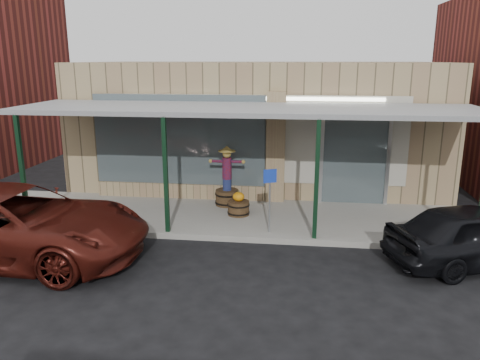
# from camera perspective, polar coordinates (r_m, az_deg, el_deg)

# --- Properties ---
(ground) EXTENTS (120.00, 120.00, 0.00)m
(ground) POSITION_cam_1_polar(r_m,az_deg,el_deg) (9.61, -1.66, -12.10)
(ground) COLOR black
(ground) RESTS_ON ground
(sidewalk) EXTENTS (40.00, 3.20, 0.15)m
(sidewalk) POSITION_cam_1_polar(r_m,az_deg,el_deg) (12.87, 0.76, -4.65)
(sidewalk) COLOR gray
(sidewalk) RESTS_ON ground
(storefront) EXTENTS (12.00, 6.25, 4.20)m
(storefront) POSITION_cam_1_polar(r_m,az_deg,el_deg) (16.84, 2.51, 6.98)
(storefront) COLOR #97825D
(storefront) RESTS_ON ground
(awning) EXTENTS (12.00, 3.00, 3.04)m
(awning) POSITION_cam_1_polar(r_m,az_deg,el_deg) (12.19, 0.79, 8.44)
(awning) COLOR gray
(awning) RESTS_ON ground
(block_buildings_near) EXTENTS (61.00, 8.00, 8.00)m
(block_buildings_near) POSITION_cam_1_polar(r_m,az_deg,el_deg) (17.70, 9.50, 12.60)
(block_buildings_near) COLOR maroon
(block_buildings_near) RESTS_ON ground
(barrel_scarecrow) EXTENTS (1.06, 0.80, 1.76)m
(barrel_scarecrow) POSITION_cam_1_polar(r_m,az_deg,el_deg) (13.60, -1.59, -0.65)
(barrel_scarecrow) COLOR #4F381F
(barrel_scarecrow) RESTS_ON sidewalk
(barrel_pumpkin) EXTENTS (0.76, 0.76, 0.69)m
(barrel_pumpkin) POSITION_cam_1_polar(r_m,az_deg,el_deg) (12.82, -0.18, -3.22)
(barrel_pumpkin) COLOR #4F381F
(barrel_pumpkin) RESTS_ON sidewalk
(handicap_sign) EXTENTS (0.31, 0.15, 1.60)m
(handicap_sign) POSITION_cam_1_polar(r_m,az_deg,el_deg) (11.34, 3.65, -1.49)
(handicap_sign) COLOR gray
(handicap_sign) RESTS_ON sidewalk
(parked_sedan) EXTENTS (4.23, 2.84, 1.50)m
(parked_sedan) POSITION_cam_1_polar(r_m,az_deg,el_deg) (11.24, 27.00, -5.98)
(parked_sedan) COLOR black
(parked_sedan) RESTS_ON ground
(car_maroon) EXTENTS (5.87, 2.83, 1.61)m
(car_maroon) POSITION_cam_1_polar(r_m,az_deg,el_deg) (11.39, -25.76, -4.87)
(car_maroon) COLOR #4E160F
(car_maroon) RESTS_ON ground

